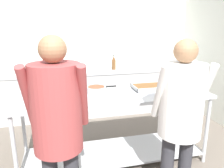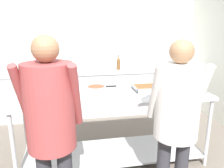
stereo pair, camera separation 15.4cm
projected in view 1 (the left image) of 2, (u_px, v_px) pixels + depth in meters
name	position (u px, v px, depth m)	size (l,w,h in m)	color
wall_rear	(90.00, 47.00, 4.55)	(4.39, 0.06, 2.65)	silver
back_counter	(94.00, 92.00, 4.43)	(4.23, 0.65, 0.90)	#A8A8A8
serving_counter	(114.00, 116.00, 2.77)	(2.38, 0.75, 0.93)	#ADAFB5
broccoli_bowl	(28.00, 91.00, 2.67)	(0.20, 0.20, 0.09)	#B2B2B7
serving_tray_greens	(59.00, 97.00, 2.51)	(0.47, 0.30, 0.05)	#ADAFB5
sauce_pan	(96.00, 89.00, 2.73)	(0.38, 0.24, 0.08)	#ADAFB5
plate_stack	(122.00, 89.00, 2.83)	(0.24, 0.24, 0.04)	white
serving_tray_vegetables	(149.00, 87.00, 2.89)	(0.43, 0.29, 0.05)	#ADAFB5
serving_tray_roast	(185.00, 88.00, 2.84)	(0.37, 0.31, 0.05)	#ADAFB5
guest_serving_left	(181.00, 109.00, 2.01)	(0.53, 0.40, 1.63)	#2D2D33
guest_serving_right	(57.00, 118.00, 1.73)	(0.53, 0.40, 1.68)	#2D2D33
water_bottle	(114.00, 63.00, 4.34)	(0.08, 0.08, 0.29)	brown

